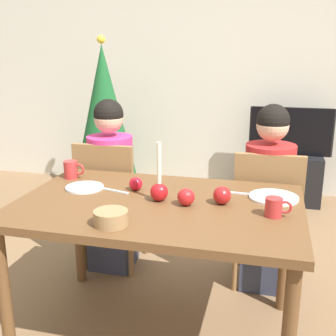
% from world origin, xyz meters
% --- Properties ---
extents(ground_plane, '(7.68, 7.68, 0.00)m').
position_xyz_m(ground_plane, '(0.00, 0.00, 0.00)').
color(ground_plane, brown).
extents(back_wall, '(6.40, 0.10, 2.60)m').
position_xyz_m(back_wall, '(0.00, 2.60, 1.30)').
color(back_wall, beige).
rests_on(back_wall, ground).
extents(dining_table, '(1.40, 0.90, 0.75)m').
position_xyz_m(dining_table, '(0.00, 0.00, 0.67)').
color(dining_table, brown).
rests_on(dining_table, ground).
extents(chair_left, '(0.40, 0.40, 0.90)m').
position_xyz_m(chair_left, '(-0.51, 0.61, 0.51)').
color(chair_left, olive).
rests_on(chair_left, ground).
extents(chair_right, '(0.40, 0.40, 0.90)m').
position_xyz_m(chair_right, '(0.52, 0.61, 0.51)').
color(chair_right, olive).
rests_on(chair_right, ground).
extents(person_left_child, '(0.30, 0.30, 1.17)m').
position_xyz_m(person_left_child, '(-0.51, 0.64, 0.57)').
color(person_left_child, '#33384C').
rests_on(person_left_child, ground).
extents(person_right_child, '(0.30, 0.30, 1.17)m').
position_xyz_m(person_right_child, '(0.52, 0.64, 0.57)').
color(person_right_child, '#33384C').
rests_on(person_right_child, ground).
extents(tv_stand, '(0.64, 0.40, 0.48)m').
position_xyz_m(tv_stand, '(0.70, 2.30, 0.24)').
color(tv_stand, black).
rests_on(tv_stand, ground).
extents(tv, '(0.79, 0.05, 0.46)m').
position_xyz_m(tv, '(0.70, 2.30, 0.71)').
color(tv, black).
rests_on(tv, tv_stand).
extents(christmas_tree, '(0.66, 0.66, 1.61)m').
position_xyz_m(christmas_tree, '(-1.09, 1.94, 0.83)').
color(christmas_tree, brown).
rests_on(christmas_tree, ground).
extents(candle_centerpiece, '(0.09, 0.09, 0.30)m').
position_xyz_m(candle_centerpiece, '(0.00, 0.02, 0.81)').
color(candle_centerpiece, red).
rests_on(candle_centerpiece, dining_table).
extents(plate_left, '(0.20, 0.20, 0.01)m').
position_xyz_m(plate_left, '(-0.44, 0.11, 0.76)').
color(plate_left, silver).
rests_on(plate_left, dining_table).
extents(plate_right, '(0.25, 0.25, 0.01)m').
position_xyz_m(plate_right, '(0.55, 0.19, 0.76)').
color(plate_right, white).
rests_on(plate_right, dining_table).
extents(mug_left, '(0.13, 0.08, 0.10)m').
position_xyz_m(mug_left, '(-0.60, 0.27, 0.80)').
color(mug_left, '#B72D2D').
rests_on(mug_left, dining_table).
extents(mug_right, '(0.12, 0.08, 0.09)m').
position_xyz_m(mug_right, '(0.56, -0.05, 0.79)').
color(mug_right, '#B72D2D').
rests_on(mug_right, dining_table).
extents(fork_left, '(0.18, 0.06, 0.01)m').
position_xyz_m(fork_left, '(-0.27, 0.10, 0.75)').
color(fork_left, silver).
rests_on(fork_left, dining_table).
extents(fork_right, '(0.18, 0.02, 0.01)m').
position_xyz_m(fork_right, '(0.37, 0.22, 0.75)').
color(fork_right, silver).
rests_on(fork_right, dining_table).
extents(bowl_walnuts, '(0.15, 0.15, 0.06)m').
position_xyz_m(bowl_walnuts, '(-0.12, -0.32, 0.78)').
color(bowl_walnuts, '#99754C').
rests_on(bowl_walnuts, dining_table).
extents(apple_near_candle, '(0.07, 0.07, 0.07)m').
position_xyz_m(apple_near_candle, '(-0.16, 0.15, 0.79)').
color(apple_near_candle, red).
rests_on(apple_near_candle, dining_table).
extents(apple_by_left_plate, '(0.09, 0.09, 0.09)m').
position_xyz_m(apple_by_left_plate, '(0.31, 0.05, 0.79)').
color(apple_by_left_plate, '#AB191B').
rests_on(apple_by_left_plate, dining_table).
extents(apple_by_right_mug, '(0.09, 0.09, 0.09)m').
position_xyz_m(apple_by_right_mug, '(0.14, -0.01, 0.79)').
color(apple_by_right_mug, red).
rests_on(apple_by_right_mug, dining_table).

